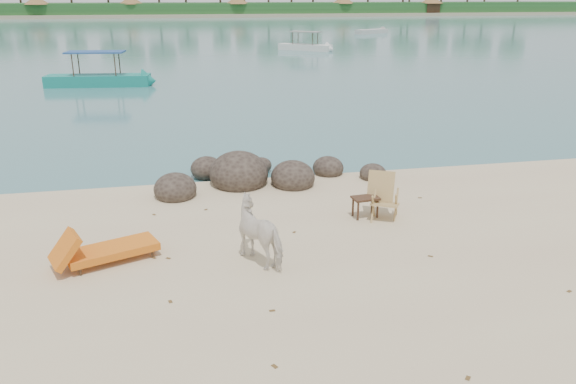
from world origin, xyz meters
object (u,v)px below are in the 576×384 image
Objects in this scene: side_table at (365,208)px; deck_chair at (385,199)px; cow at (263,233)px; lounge_chair at (112,247)px; boat_near at (96,57)px; boulders at (252,176)px.

side_table is 0.58× the size of deck_chair.
lounge_chair is at bearing -42.92° from cow.
boat_near is at bearing 104.68° from side_table.
side_table is 0.52m from deck_chair.
boat_near reaches higher than boulders.
cow reaches higher than deck_chair.
deck_chair is 0.16× the size of boat_near.
boulders is 6.15× the size of deck_chair.
lounge_chair is at bearing -142.47° from deck_chair.
cow is 3.17m from side_table.
side_table is at bearing -62.87° from boat_near.
deck_chair is (5.86, 0.97, 0.20)m from lounge_chair.
boulders is 10.61× the size of side_table.
side_table is at bearing -178.63° from cow.
boulders is 4.73m from cow.
cow is at bearing -152.63° from side_table.
deck_chair is (0.40, -0.18, 0.27)m from side_table.
side_table is 23.75m from boat_near.
lounge_chair is 2.05× the size of deck_chair.
cow is (-0.45, -4.69, 0.38)m from boulders.
boulders is at bearing -65.78° from boat_near.
boat_near is (-8.64, 22.42, 1.05)m from deck_chair.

